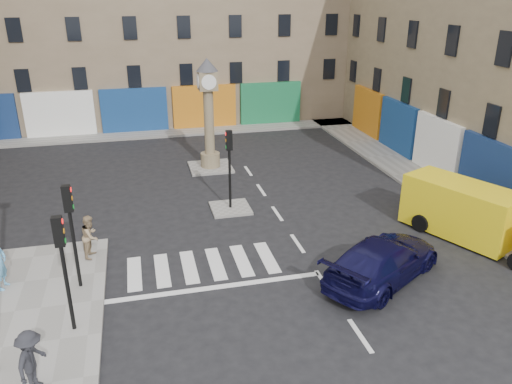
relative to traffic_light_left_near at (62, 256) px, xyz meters
name	(u,v)px	position (x,y,z in m)	size (l,w,h in m)	color
ground	(335,298)	(8.30, -0.20, -2.62)	(120.00, 120.00, 0.00)	black
sidewalk_right	(413,175)	(17.00, 9.80, -2.55)	(2.60, 30.00, 0.15)	gray
sidewalk_far	(165,132)	(4.30, 22.00, -2.55)	(32.00, 2.40, 0.15)	gray
island_near	(230,208)	(6.30, 7.80, -2.56)	(1.80, 1.80, 0.12)	gray
island_far	(211,167)	(6.30, 13.80, -2.56)	(2.40, 2.40, 0.12)	gray
building_far	(152,5)	(4.30, 27.80, 5.88)	(32.00, 10.00, 17.00)	#867159
traffic_light_left_near	(62,256)	(0.00, 0.00, 0.00)	(0.28, 0.22, 3.70)	black
traffic_light_left_far	(71,221)	(0.00, 2.40, 0.00)	(0.28, 0.22, 3.70)	black
traffic_light_island	(229,157)	(6.30, 7.80, -0.03)	(0.28, 0.22, 3.70)	black
clock_pillar	(208,108)	(6.30, 13.80, 0.93)	(1.20, 1.20, 6.10)	#89795A
navy_sedan	(383,260)	(10.36, 0.55, -1.85)	(2.16, 5.30, 1.54)	black
yellow_van	(474,215)	(15.33, 2.42, -1.49)	(4.28, 6.45, 2.27)	yellow
pedestrian_tan	(90,236)	(0.30, 4.46, -1.63)	(0.82, 0.64, 1.68)	#9A815F
pedestrian_dark	(32,361)	(-0.70, -2.33, -1.61)	(1.12, 0.64, 1.73)	#222227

